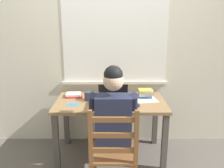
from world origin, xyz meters
TOP-DOWN VIEW (x-y plane):
  - ground_plane at (0.00, 0.00)m, footprint 8.00×8.00m
  - back_wall at (0.00, 0.43)m, footprint 6.00×0.08m
  - desk at (0.00, 0.00)m, footprint 1.27×0.69m
  - seated_person at (0.03, -0.42)m, footprint 0.50×0.60m
  - wooden_chair at (0.03, -0.70)m, footprint 0.42×0.42m
  - laptop at (0.03, -0.13)m, footprint 0.33×0.31m
  - computer_mouse at (0.29, -0.17)m, footprint 0.06×0.10m
  - coffee_mug_white at (0.13, 0.15)m, footprint 0.11×0.07m
  - coffee_mug_dark at (-0.26, 0.04)m, footprint 0.12×0.08m
  - book_stack_main at (0.41, 0.12)m, footprint 0.20×0.16m
  - book_stack_side at (-0.45, 0.16)m, footprint 0.21×0.16m
  - paper_pile_near_laptop at (0.41, 0.03)m, footprint 0.29×0.24m
  - landscape_photo_print at (-0.42, -0.12)m, footprint 0.13×0.09m

SIDE VIEW (x-z plane):
  - ground_plane at x=0.00m, z-range 0.00..0.00m
  - wooden_chair at x=0.03m, z-range -0.01..0.91m
  - desk at x=0.00m, z-range 0.25..0.96m
  - seated_person at x=0.03m, z-range 0.06..1.29m
  - landscape_photo_print at x=-0.42m, z-range 0.70..0.71m
  - paper_pile_near_laptop at x=0.41m, z-range 0.70..0.71m
  - computer_mouse at x=0.29m, z-range 0.70..0.74m
  - book_stack_side at x=-0.45m, z-range 0.70..0.75m
  - coffee_mug_white at x=0.13m, z-range 0.70..0.80m
  - coffee_mug_dark at x=-0.26m, z-range 0.70..0.81m
  - laptop at x=0.03m, z-range 0.65..0.87m
  - book_stack_main at x=0.41m, z-range 0.70..0.81m
  - back_wall at x=0.00m, z-range 0.00..2.60m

